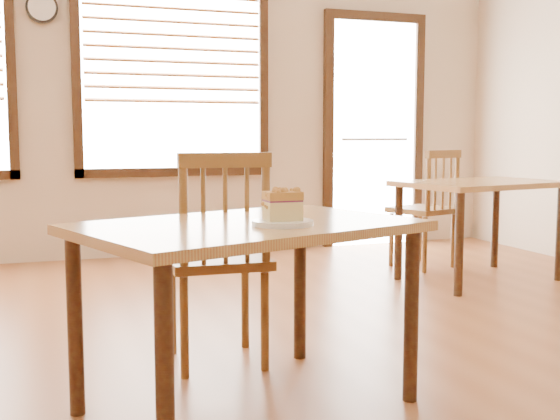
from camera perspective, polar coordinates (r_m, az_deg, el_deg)
name	(u,v)px	position (r m, az deg, el deg)	size (l,w,h in m)	color
window_right	(173,54)	(6.46, -8.66, 12.42)	(1.76, 0.10, 1.96)	white
entry_door	(374,125)	(7.08, 7.64, 6.88)	(1.08, 0.06, 2.29)	white
wall_clock	(42,7)	(6.39, -18.79, 15.33)	(0.26, 0.05, 0.26)	black
cafe_table_main	(247,245)	(2.76, -2.69, -2.89)	(1.48, 1.22, 0.75)	#AE8B43
cafe_chair_main	(218,257)	(3.31, -5.04, -3.87)	(0.48, 0.48, 1.02)	brown
cafe_table_second	(480,195)	(5.45, 15.96, 1.20)	(1.29, 0.98, 0.75)	#AE8B43
cafe_chair_second	(427,208)	(5.89, 11.86, 0.17)	(0.56, 0.56, 0.98)	brown
plate	(283,223)	(2.66, 0.21, -1.06)	(0.23, 0.23, 0.02)	white
cake_slice	(282,205)	(2.65, 0.19, 0.45)	(0.15, 0.10, 0.13)	#DAB97B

